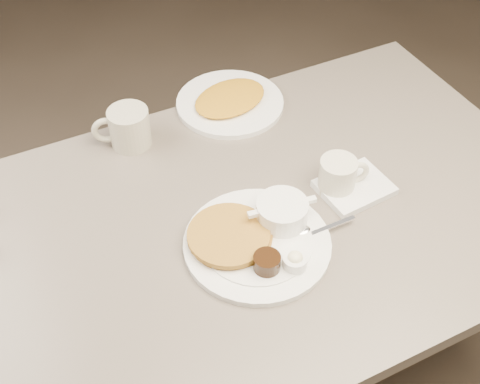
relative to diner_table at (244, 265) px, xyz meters
name	(u,v)px	position (x,y,z in m)	size (l,w,h in m)	color
diner_table	(244,265)	(0.00, 0.00, 0.00)	(1.50, 0.90, 0.75)	slate
main_plate	(258,235)	(0.00, -0.07, 0.19)	(0.41, 0.36, 0.07)	white
coffee_mug_near	(339,176)	(0.24, -0.01, 0.22)	(0.13, 0.10, 0.09)	silver
napkin	(354,187)	(0.27, -0.03, 0.18)	(0.17, 0.14, 0.02)	white
coffee_mug_far	(128,128)	(-0.14, 0.36, 0.22)	(0.16, 0.13, 0.10)	beige
hash_plate	(230,101)	(0.15, 0.39, 0.18)	(0.36, 0.36, 0.04)	white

